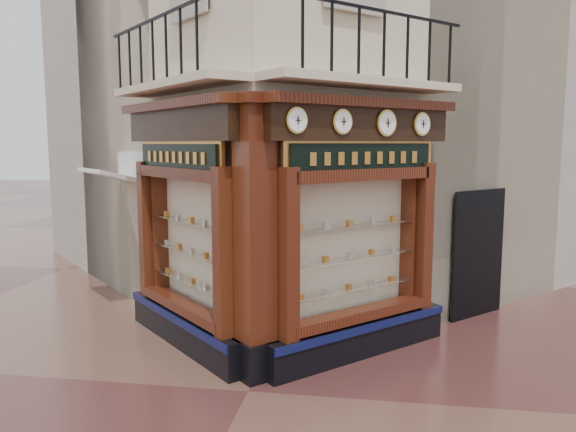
% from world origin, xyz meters
% --- Properties ---
extents(ground, '(80.00, 80.00, 0.00)m').
position_xyz_m(ground, '(0.00, 0.00, 0.00)').
color(ground, '#4B2623').
rests_on(ground, ground).
extents(main_building, '(11.31, 11.31, 12.00)m').
position_xyz_m(main_building, '(0.00, 6.16, 6.00)').
color(main_building, beige).
rests_on(main_building, ground).
extents(neighbour_left, '(11.31, 11.31, 11.00)m').
position_xyz_m(neighbour_left, '(-2.47, 8.63, 5.50)').
color(neighbour_left, '#B4AA9C').
rests_on(neighbour_left, ground).
extents(neighbour_right, '(11.31, 11.31, 11.00)m').
position_xyz_m(neighbour_right, '(2.47, 8.63, 5.50)').
color(neighbour_right, '#B4AA9C').
rests_on(neighbour_right, ground).
extents(shopfront_left, '(2.86, 2.86, 3.98)m').
position_xyz_m(shopfront_left, '(-1.41, 1.57, 1.98)').
color(shopfront_left, black).
rests_on(shopfront_left, ground).
extents(shopfront_right, '(2.86, 2.86, 3.98)m').
position_xyz_m(shopfront_right, '(1.41, 1.57, 1.98)').
color(shopfront_right, black).
rests_on(shopfront_right, ground).
extents(corner_pilaster, '(0.85, 0.85, 3.98)m').
position_xyz_m(corner_pilaster, '(0.00, 0.50, 1.95)').
color(corner_pilaster, black).
rests_on(corner_pilaster, ground).
extents(balcony, '(5.94, 2.97, 1.03)m').
position_xyz_m(balcony, '(0.00, 1.49, 4.22)').
color(balcony, beige).
rests_on(balcony, ground).
extents(clock_a, '(0.29, 0.29, 0.35)m').
position_xyz_m(clock_a, '(0.58, 0.48, 3.62)').
color(clock_a, gold).
rests_on(clock_a, ground).
extents(clock_b, '(0.29, 0.29, 0.36)m').
position_xyz_m(clock_b, '(1.15, 1.05, 3.62)').
color(clock_b, gold).
rests_on(clock_b, ground).
extents(clock_c, '(0.32, 0.32, 0.40)m').
position_xyz_m(clock_c, '(1.78, 1.68, 3.62)').
color(clock_c, gold).
rests_on(clock_c, ground).
extents(clock_d, '(0.30, 0.30, 0.38)m').
position_xyz_m(clock_d, '(2.34, 2.24, 3.62)').
color(clock_d, gold).
rests_on(clock_d, ground).
extents(awning, '(1.61, 1.61, 0.29)m').
position_xyz_m(awning, '(-3.51, 3.30, 0.00)').
color(awning, silver).
rests_on(awning, ground).
extents(signboard_left, '(2.06, 2.06, 0.55)m').
position_xyz_m(signboard_left, '(-1.46, 1.51, 3.10)').
color(signboard_left, '#CD8B3C').
rests_on(signboard_left, ground).
extents(signboard_right, '(2.16, 2.16, 0.58)m').
position_xyz_m(signboard_right, '(1.46, 1.51, 3.10)').
color(signboard_right, '#CD8B3C').
rests_on(signboard_right, ground).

